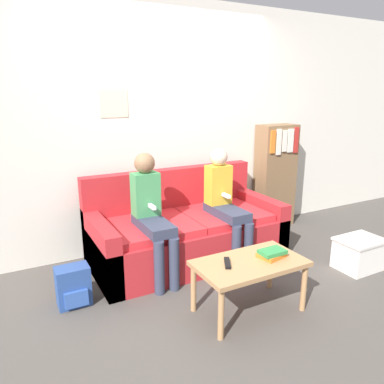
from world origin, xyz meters
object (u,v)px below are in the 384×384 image
at_px(person_left, 151,211).
at_px(person_right, 225,200).
at_px(couch, 185,232).
at_px(backpack, 73,286).
at_px(tv_remote, 227,263).
at_px(storage_box, 359,253).
at_px(bookshelf, 275,176).
at_px(coffee_table, 250,268).

bearing_deg(person_left, person_right, -0.27).
bearing_deg(couch, backpack, -163.49).
bearing_deg(person_left, tv_remote, -72.56).
distance_m(tv_remote, storage_box, 1.59).
distance_m(bookshelf, backpack, 2.78).
xyz_separation_m(person_right, tv_remote, (-0.52, -0.84, -0.20)).
relative_size(couch, tv_remote, 11.31).
relative_size(coffee_table, tv_remote, 5.02).
relative_size(bookshelf, backpack, 3.89).
height_order(tv_remote, storage_box, tv_remote).
relative_size(person_left, person_right, 1.01).
bearing_deg(person_left, coffee_table, -63.20).
bearing_deg(bookshelf, storage_box, -92.79).
bearing_deg(tv_remote, backpack, 174.70).
relative_size(couch, person_left, 1.66).
height_order(coffee_table, person_right, person_right).
bearing_deg(person_left, bookshelf, 16.55).
bearing_deg(person_left, storage_box, -23.47).
height_order(person_right, bookshelf, bookshelf).
distance_m(person_left, person_right, 0.78).
bearing_deg(coffee_table, person_right, 68.88).
distance_m(couch, storage_box, 1.71).
relative_size(coffee_table, bookshelf, 0.66).
height_order(person_left, bookshelf, bookshelf).
bearing_deg(storage_box, person_right, 142.93).
height_order(storage_box, backpack, backpack).
xyz_separation_m(couch, tv_remote, (-0.18, -1.04, 0.15)).
xyz_separation_m(coffee_table, bookshelf, (1.45, 1.44, 0.28)).
bearing_deg(storage_box, couch, 144.22).
relative_size(couch, coffee_table, 2.25).
relative_size(tv_remote, backpack, 0.51).
relative_size(bookshelf, storage_box, 2.92).
distance_m(person_left, bookshelf, 1.98).
bearing_deg(backpack, bookshelf, 15.09).
bearing_deg(couch, person_left, -155.39).
xyz_separation_m(couch, person_left, (-0.44, -0.20, 0.36)).
distance_m(couch, bookshelf, 1.54).
distance_m(person_left, tv_remote, 0.91).
height_order(couch, person_right, person_right).
xyz_separation_m(coffee_table, tv_remote, (-0.18, 0.04, 0.06)).
distance_m(coffee_table, tv_remote, 0.20).
relative_size(person_left, storage_box, 2.61).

